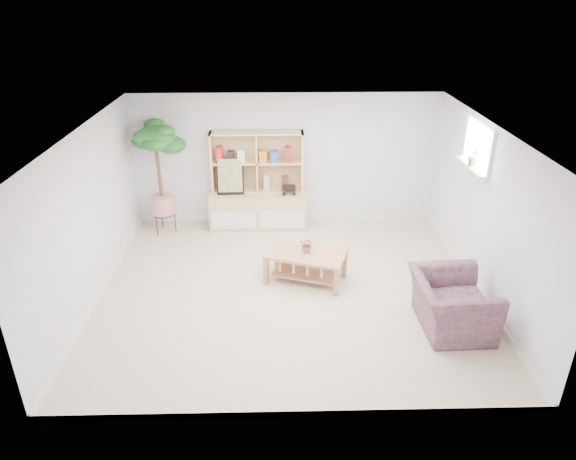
{
  "coord_description": "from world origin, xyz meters",
  "views": [
    {
      "loc": [
        -0.18,
        -6.46,
        4.09
      ],
      "look_at": [
        -0.01,
        0.24,
        0.86
      ],
      "focal_mm": 32.0,
      "sensor_mm": 36.0,
      "label": 1
    }
  ],
  "objects_px": {
    "storage_unit": "(257,181)",
    "coffee_table": "(306,267)",
    "armchair": "(452,300)",
    "floor_tree": "(160,179)"
  },
  "relations": [
    {
      "from": "storage_unit",
      "to": "coffee_table",
      "type": "bearing_deg",
      "value": -68.78
    },
    {
      "from": "storage_unit",
      "to": "armchair",
      "type": "height_order",
      "value": "storage_unit"
    },
    {
      "from": "coffee_table",
      "to": "armchair",
      "type": "bearing_deg",
      "value": -14.78
    },
    {
      "from": "floor_tree",
      "to": "coffee_table",
      "type": "bearing_deg",
      "value": -35.75
    },
    {
      "from": "coffee_table",
      "to": "floor_tree",
      "type": "relative_size",
      "value": 0.57
    },
    {
      "from": "storage_unit",
      "to": "floor_tree",
      "type": "height_order",
      "value": "floor_tree"
    },
    {
      "from": "coffee_table",
      "to": "armchair",
      "type": "distance_m",
      "value": 2.19
    },
    {
      "from": "floor_tree",
      "to": "armchair",
      "type": "bearing_deg",
      "value": -34.88
    },
    {
      "from": "armchair",
      "to": "floor_tree",
      "type": "bearing_deg",
      "value": 53.33
    },
    {
      "from": "storage_unit",
      "to": "coffee_table",
      "type": "height_order",
      "value": "storage_unit"
    }
  ]
}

